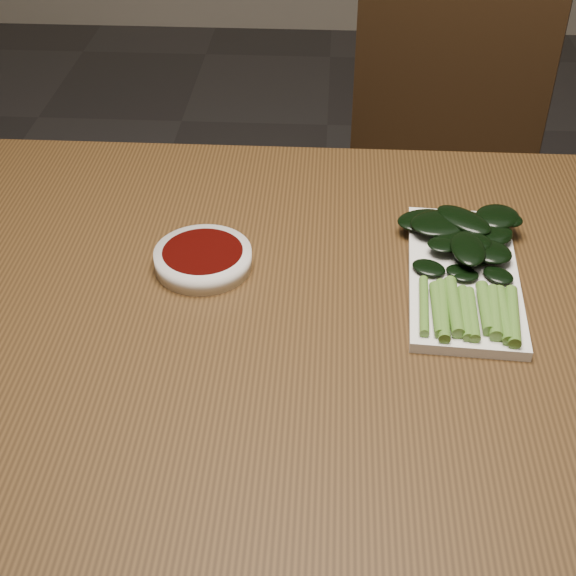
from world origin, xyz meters
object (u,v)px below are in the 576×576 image
(chair_far, at_px, (428,177))
(serving_plate, at_px, (463,276))
(sauce_bowl, at_px, (203,258))
(gai_lan, at_px, (469,252))
(table, at_px, (314,345))

(chair_far, bearing_deg, serving_plate, -74.91)
(chair_far, height_order, sauce_bowl, chair_far)
(chair_far, relative_size, gai_lan, 3.01)
(chair_far, height_order, serving_plate, chair_far)
(sauce_bowl, bearing_deg, table, -23.37)
(sauce_bowl, relative_size, serving_plate, 0.42)
(serving_plate, bearing_deg, table, -163.77)
(serving_plate, height_order, gai_lan, gai_lan)
(table, bearing_deg, sauce_bowl, 156.63)
(table, distance_m, chair_far, 0.83)
(table, xyz_separation_m, gai_lan, (0.19, 0.08, 0.10))
(serving_plate, relative_size, gai_lan, 1.01)
(serving_plate, bearing_deg, chair_far, 86.60)
(sauce_bowl, relative_size, gai_lan, 0.43)
(table, bearing_deg, gai_lan, 22.95)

